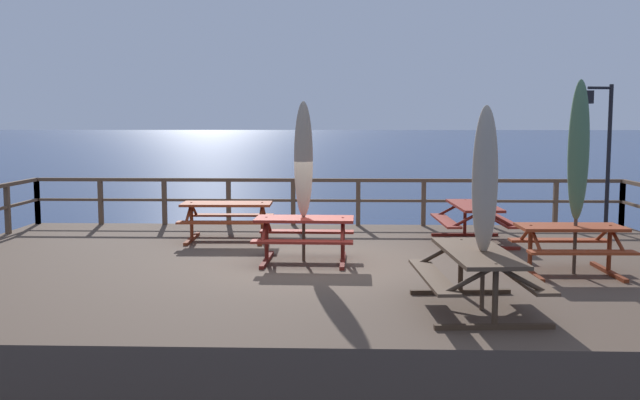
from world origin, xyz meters
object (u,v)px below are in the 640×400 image
(picnic_table_mid_centre, at_px, (477,266))
(patio_umbrella_short_mid, at_px, (303,160))
(lamp_post_hooked, at_px, (601,135))
(picnic_table_mid_right, at_px, (474,215))
(picnic_table_mid_left, at_px, (570,239))
(patio_umbrella_tall_front, at_px, (485,181))
(picnic_table_back_left, at_px, (305,230))
(patio_umbrella_tall_back_left, at_px, (578,151))
(picnic_table_front_left, at_px, (227,213))

(picnic_table_mid_centre, height_order, patio_umbrella_short_mid, patio_umbrella_short_mid)
(lamp_post_hooked, bearing_deg, picnic_table_mid_right, -150.28)
(picnic_table_mid_left, xyz_separation_m, lamp_post_hooked, (2.05, 4.64, 1.56))
(lamp_post_hooked, bearing_deg, picnic_table_mid_centre, -119.51)
(patio_umbrella_tall_front, distance_m, patio_umbrella_short_mid, 4.00)
(picnic_table_mid_centre, xyz_separation_m, picnic_table_mid_right, (0.88, 5.19, -0.00))
(picnic_table_back_left, xyz_separation_m, patio_umbrella_tall_front, (2.43, -3.09, 1.10))
(patio_umbrella_tall_back_left, bearing_deg, patio_umbrella_tall_front, -129.47)
(picnic_table_mid_centre, bearing_deg, lamp_post_hooked, 60.49)
(patio_umbrella_tall_front, bearing_deg, patio_umbrella_short_mid, 127.75)
(picnic_table_mid_right, bearing_deg, patio_umbrella_tall_front, -98.83)
(patio_umbrella_tall_front, relative_size, lamp_post_hooked, 0.81)
(picnic_table_mid_centre, xyz_separation_m, patio_umbrella_short_mid, (-2.37, 3.16, 1.18))
(picnic_table_front_left, relative_size, patio_umbrella_tall_back_left, 0.60)
(picnic_table_mid_left, xyz_separation_m, picnic_table_mid_right, (-0.99, 2.91, 0.01))
(picnic_table_mid_right, relative_size, patio_umbrella_short_mid, 0.76)
(patio_umbrella_tall_back_left, distance_m, patio_umbrella_short_mid, 4.41)
(picnic_table_mid_left, bearing_deg, picnic_table_back_left, 169.20)
(picnic_table_mid_left, height_order, lamp_post_hooked, lamp_post_hooked)
(patio_umbrella_short_mid, relative_size, lamp_post_hooked, 0.85)
(picnic_table_back_left, height_order, patio_umbrella_tall_front, patio_umbrella_tall_front)
(picnic_table_front_left, bearing_deg, patio_umbrella_tall_front, -52.22)
(picnic_table_front_left, bearing_deg, patio_umbrella_short_mid, -52.17)
(picnic_table_mid_left, bearing_deg, picnic_table_mid_right, 108.79)
(picnic_table_mid_centre, bearing_deg, patio_umbrella_short_mid, 126.90)
(patio_umbrella_short_mid, bearing_deg, picnic_table_mid_left, -11.69)
(picnic_table_front_left, bearing_deg, patio_umbrella_tall_back_left, -26.98)
(picnic_table_mid_left, bearing_deg, picnic_table_front_left, 152.85)
(patio_umbrella_tall_front, relative_size, patio_umbrella_short_mid, 0.95)
(picnic_table_front_left, relative_size, lamp_post_hooked, 0.57)
(patio_umbrella_tall_back_left, bearing_deg, picnic_table_mid_right, 109.98)
(patio_umbrella_tall_front, bearing_deg, patio_umbrella_tall_back_left, 50.53)
(picnic_table_mid_right, xyz_separation_m, patio_umbrella_tall_front, (-0.81, -5.20, 1.09))
(picnic_table_back_left, height_order, lamp_post_hooked, lamp_post_hooked)
(picnic_table_mid_left, bearing_deg, patio_umbrella_tall_front, -128.18)
(patio_umbrella_short_mid, bearing_deg, lamp_post_hooked, 30.90)
(picnic_table_front_left, distance_m, patio_umbrella_short_mid, 2.98)
(picnic_table_front_left, bearing_deg, picnic_table_back_left, -52.75)
(picnic_table_mid_centre, xyz_separation_m, patio_umbrella_tall_back_left, (1.95, 2.27, 1.37))
(picnic_table_mid_right, xyz_separation_m, lamp_post_hooked, (3.04, 1.73, 1.55))
(patio_umbrella_short_mid, bearing_deg, picnic_table_mid_right, 31.96)
(lamp_post_hooked, bearing_deg, patio_umbrella_short_mid, -149.10)
(picnic_table_back_left, xyz_separation_m, patio_umbrella_tall_back_left, (4.30, -0.82, 1.38))
(picnic_table_mid_right, bearing_deg, picnic_table_front_left, 178.51)
(picnic_table_mid_centre, height_order, picnic_table_back_left, same)
(patio_umbrella_tall_back_left, bearing_deg, picnic_table_back_left, 169.19)
(patio_umbrella_short_mid, bearing_deg, picnic_table_mid_centre, -53.10)
(picnic_table_mid_left, relative_size, picnic_table_mid_right, 0.79)
(patio_umbrella_tall_back_left, xyz_separation_m, patio_umbrella_short_mid, (-4.32, 0.89, -0.19))
(picnic_table_front_left, bearing_deg, picnic_table_mid_centre, -52.72)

